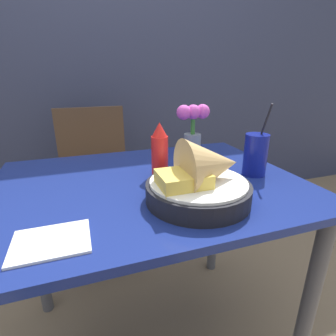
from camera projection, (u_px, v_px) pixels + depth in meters
name	position (u px, v px, depth m)	size (l,w,h in m)	color
wall_window	(100.00, 38.00, 1.77)	(7.00, 0.06, 2.60)	#2D334C
dining_table	(151.00, 212.00, 0.91)	(1.00, 0.76, 0.74)	navy
chair_far_window	(95.00, 169.00, 1.58)	(0.40, 0.40, 0.89)	#473323
food_basket	(203.00, 179.00, 0.73)	(0.29, 0.29, 0.18)	black
ketchup_bottle	(160.00, 151.00, 0.89)	(0.06, 0.06, 0.19)	red
drink_cup	(255.00, 156.00, 0.91)	(0.08, 0.08, 0.25)	navy
flower_vase	(193.00, 126.00, 1.12)	(0.15, 0.07, 0.22)	gray
napkin	(51.00, 241.00, 0.56)	(0.16, 0.13, 0.01)	white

